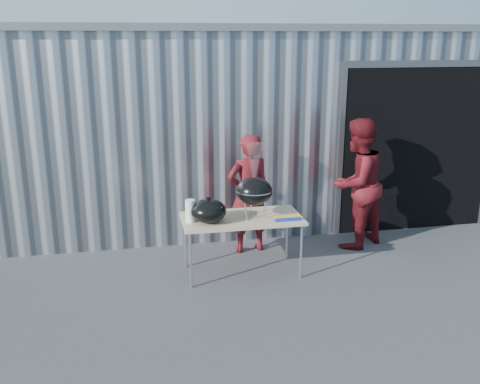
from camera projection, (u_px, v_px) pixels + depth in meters
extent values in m
plane|color=#373739|center=(223.00, 295.00, 6.29)|extent=(80.00, 80.00, 0.00)
cube|color=silver|center=(222.00, 113.00, 10.44)|extent=(8.00, 6.00, 3.00)
cube|color=slate|center=(221.00, 30.00, 10.01)|extent=(8.20, 6.20, 0.10)
cube|color=black|center=(398.00, 144.00, 8.70)|extent=(2.40, 1.20, 2.50)
cube|color=#4C4C51|center=(424.00, 64.00, 7.80)|extent=(2.52, 0.08, 0.10)
cube|color=tan|center=(242.00, 219.00, 6.71)|extent=(1.50, 0.75, 0.04)
cylinder|color=silver|center=(191.00, 260.00, 6.39)|extent=(0.03, 0.03, 0.71)
cylinder|color=silver|center=(301.00, 252.00, 6.65)|extent=(0.03, 0.03, 0.71)
cylinder|color=silver|center=(185.00, 241.00, 6.98)|extent=(0.03, 0.03, 0.71)
cylinder|color=silver|center=(287.00, 234.00, 7.24)|extent=(0.03, 0.03, 0.71)
ellipsoid|color=black|center=(254.00, 191.00, 6.60)|extent=(0.46, 0.46, 0.34)
cylinder|color=silver|center=(254.00, 190.00, 6.59)|extent=(0.46, 0.46, 0.02)
cylinder|color=silver|center=(254.00, 189.00, 6.59)|extent=(0.44, 0.44, 0.01)
cylinder|color=silver|center=(252.00, 205.00, 6.79)|extent=(0.02, 0.02, 0.24)
cylinder|color=silver|center=(246.00, 211.00, 6.57)|extent=(0.02, 0.02, 0.24)
cylinder|color=silver|center=(265.00, 209.00, 6.62)|extent=(0.02, 0.02, 0.24)
cylinder|color=#D3724B|center=(243.00, 189.00, 6.56)|extent=(0.02, 0.14, 0.02)
cylinder|color=#D3724B|center=(246.00, 189.00, 6.57)|extent=(0.02, 0.14, 0.02)
cylinder|color=#D3724B|center=(249.00, 188.00, 6.58)|extent=(0.02, 0.14, 0.02)
cylinder|color=#D3724B|center=(253.00, 188.00, 6.58)|extent=(0.02, 0.14, 0.02)
cylinder|color=#D3724B|center=(256.00, 188.00, 6.59)|extent=(0.02, 0.14, 0.02)
cylinder|color=#D3724B|center=(259.00, 188.00, 6.60)|extent=(0.02, 0.14, 0.02)
cylinder|color=#D3724B|center=(262.00, 188.00, 6.61)|extent=(0.02, 0.14, 0.02)
cylinder|color=#D3724B|center=(265.00, 187.00, 6.61)|extent=(0.02, 0.14, 0.02)
cone|color=silver|center=(254.00, 166.00, 6.51)|extent=(0.20, 0.20, 0.55)
ellipsoid|color=black|center=(208.00, 211.00, 6.49)|extent=(0.44, 0.44, 0.29)
cylinder|color=black|center=(208.00, 198.00, 6.44)|extent=(0.05, 0.05, 0.03)
cylinder|color=white|center=(190.00, 211.00, 6.49)|extent=(0.12, 0.12, 0.28)
cube|color=white|center=(196.00, 211.00, 6.80)|extent=(0.20, 0.15, 0.10)
cube|color=#172F9B|center=(288.00, 219.00, 6.56)|extent=(0.32, 0.06, 0.05)
cube|color=yellow|center=(288.00, 217.00, 6.55)|extent=(0.32, 0.06, 0.01)
imported|color=#591116|center=(249.00, 194.00, 7.39)|extent=(0.67, 0.50, 1.67)
imported|color=#591116|center=(357.00, 184.00, 7.55)|extent=(1.13, 1.05, 1.86)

